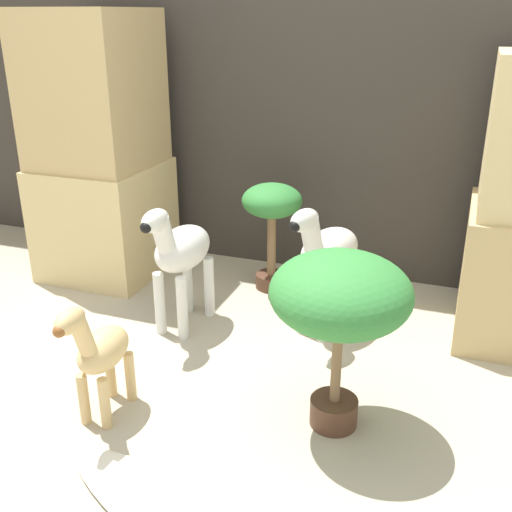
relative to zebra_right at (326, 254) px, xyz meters
name	(u,v)px	position (x,y,z in m)	size (l,w,h in m)	color
ground_plane	(190,447)	(-0.22, -0.97, -0.37)	(14.00, 14.00, 0.00)	#B2A88E
wall_back	(324,70)	(-0.22, 0.71, 0.73)	(6.40, 0.08, 2.20)	#38332D
rock_pillar_left	(99,153)	(-1.32, 0.25, 0.31)	(0.60, 0.61, 1.40)	#DBC184
zebra_right	(326,254)	(0.00, 0.00, 0.00)	(0.31, 0.49, 0.63)	silver
zebra_left	(180,253)	(-0.63, -0.21, 0.00)	(0.22, 0.48, 0.63)	silver
giraffe_figurine	(99,351)	(-0.59, -0.92, -0.10)	(0.15, 0.37, 0.50)	tan
potted_palm_front	(272,211)	(-0.37, 0.34, 0.06)	(0.31, 0.31, 0.57)	#513323
potted_palm_back	(340,299)	(0.21, -0.68, 0.13)	(0.48, 0.48, 0.65)	#513323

